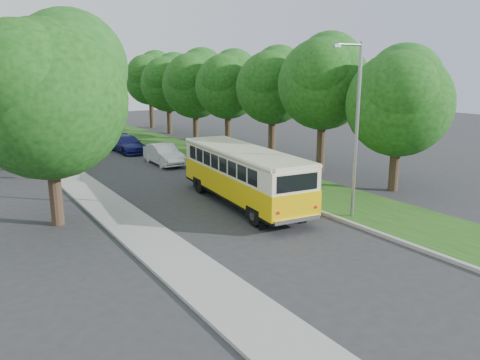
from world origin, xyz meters
TOP-DOWN VIEW (x-y plane):
  - ground at (0.00, 0.00)m, footprint 120.00×120.00m
  - curb at (3.60, 5.00)m, footprint 0.20×70.00m
  - grass_verge at (5.95, 5.00)m, footprint 4.50×70.00m
  - sidewalk at (-4.80, 5.00)m, footprint 2.20×70.00m
  - treeline at (3.15, 17.99)m, footprint 24.27×41.91m
  - lamppost_near at (4.21, -2.50)m, footprint 1.71×0.16m
  - lamppost_far at (-4.70, 16.00)m, footprint 1.71×0.16m
  - warning_sign at (-4.50, 11.98)m, footprint 0.56×0.10m
  - vintage_bus at (1.27, 2.20)m, footprint 3.57×10.24m
  - car_silver at (2.63, 7.25)m, footprint 2.29×4.43m
  - car_white at (2.11, 14.23)m, footprint 1.70×4.63m
  - car_blue at (1.62, 20.68)m, footprint 2.11×4.88m
  - car_grey at (1.63, 27.32)m, footprint 2.78×5.31m

SIDE VIEW (x-z plane):
  - ground at x=0.00m, z-range 0.00..0.00m
  - sidewalk at x=-4.80m, z-range 0.00..0.12m
  - grass_verge at x=5.95m, z-range 0.00..0.13m
  - curb at x=3.60m, z-range 0.00..0.15m
  - car_blue at x=1.62m, z-range 0.00..1.40m
  - car_grey at x=1.63m, z-range 0.00..1.42m
  - car_silver at x=2.63m, z-range 0.00..1.44m
  - car_white at x=2.11m, z-range 0.00..1.51m
  - vintage_bus at x=1.27m, z-range 0.00..2.98m
  - warning_sign at x=-4.50m, z-range 0.46..2.96m
  - lamppost_far at x=-4.70m, z-range 0.37..7.87m
  - lamppost_near at x=4.21m, z-range 0.37..8.37m
  - treeline at x=3.15m, z-range 1.20..10.66m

